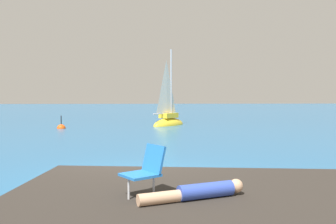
% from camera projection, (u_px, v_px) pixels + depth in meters
% --- Properties ---
extents(ground_plane, '(160.00, 160.00, 0.00)m').
position_uv_depth(ground_plane, '(137.00, 178.00, 9.48)').
color(ground_plane, '#236093').
extents(shore_ledge, '(6.66, 4.50, 0.61)m').
position_uv_depth(shore_ledge, '(198.00, 208.00, 6.05)').
color(shore_ledge, '#2D2823').
rests_on(shore_ledge, ground).
extents(boulder_seaward, '(1.07, 1.20, 0.79)m').
position_uv_depth(boulder_seaward, '(103.00, 194.00, 7.96)').
color(boulder_seaward, '#302322').
rests_on(boulder_seaward, ground).
extents(boulder_inland, '(1.26, 1.64, 1.08)m').
position_uv_depth(boulder_inland, '(221.00, 198.00, 7.70)').
color(boulder_inland, black).
rests_on(boulder_inland, ground).
extents(sailboat_near, '(2.90, 3.10, 6.04)m').
position_uv_depth(sailboat_near, '(168.00, 121.00, 25.92)').
color(sailboat_near, yellow).
rests_on(sailboat_near, ground).
extents(person_sunbather, '(1.70, 0.75, 0.25)m').
position_uv_depth(person_sunbather, '(198.00, 192.00, 5.49)').
color(person_sunbather, '#334CB2').
rests_on(person_sunbather, shore_ledge).
extents(beach_chair, '(0.76, 0.73, 0.80)m').
position_uv_depth(beach_chair, '(146.00, 168.00, 5.66)').
color(beach_chair, blue).
rests_on(beach_chair, shore_ledge).
extents(marker_buoy, '(0.56, 0.56, 1.13)m').
position_uv_depth(marker_buoy, '(61.00, 128.00, 23.52)').
color(marker_buoy, '#EA5114').
rests_on(marker_buoy, ground).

